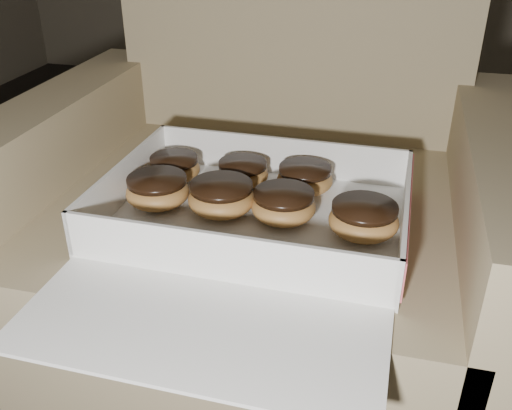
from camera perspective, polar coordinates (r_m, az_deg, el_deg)
The scene contains 12 objects.
armchair at distance 1.02m, azimuth 0.83°, elevation -3.12°, with size 0.82×0.69×0.86m.
bakery_box at distance 0.79m, azimuth -0.60°, elevation -2.43°, with size 0.43×0.50×0.07m.
donut_a at distance 0.83m, azimuth -3.48°, elevation 0.79°, with size 0.10×0.10×0.05m.
donut_b at distance 0.94m, azimuth -8.16°, elevation 3.72°, with size 0.08×0.08×0.04m.
donut_c at distance 0.79m, azimuth 10.72°, elevation -1.39°, with size 0.10×0.10×0.05m.
donut_d at distance 0.91m, azimuth -1.34°, elevation 3.26°, with size 0.08×0.08×0.04m.
donut_e at distance 0.81m, azimuth 2.78°, elevation 0.01°, with size 0.09×0.09×0.05m.
donut_f at distance 0.86m, azimuth -9.82°, elevation 1.46°, with size 0.09×0.09×0.05m.
donut_g at distance 0.89m, azimuth 4.90°, elevation 2.69°, with size 0.09×0.09×0.04m.
crumb_a at distance 0.77m, azimuth -10.54°, elevation -4.00°, with size 0.01×0.01×0.00m, color black.
crumb_b at distance 0.74m, azimuth -3.88°, elevation -5.15°, with size 0.01×0.01×0.00m, color black.
crumb_c at distance 0.74m, azimuth 13.12°, elevation -5.91°, with size 0.01×0.01×0.00m, color black.
Camera 1 is at (-0.17, -0.43, 0.81)m, focal length 40.00 mm.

